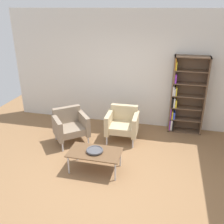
{
  "coord_description": "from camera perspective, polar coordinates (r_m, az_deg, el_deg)",
  "views": [
    {
      "loc": [
        0.96,
        -3.69,
        2.94
      ],
      "look_at": [
        -0.11,
        0.84,
        0.95
      ],
      "focal_mm": 39.96,
      "sensor_mm": 36.0,
      "label": 1
    }
  ],
  "objects": [
    {
      "name": "coffee_table_low",
      "position": [
        4.79,
        -3.96,
        -9.39
      ],
      "size": [
        1.0,
        0.56,
        0.4
      ],
      "color": "brown",
      "rests_on": "ground_plane"
    },
    {
      "name": "armchair_near_window",
      "position": [
        5.81,
        -9.56,
        -2.98
      ],
      "size": [
        0.95,
        0.94,
        0.78
      ],
      "rotation": [
        0.0,
        0.0,
        0.69
      ],
      "color": "gray",
      "rests_on": "ground_plane"
    },
    {
      "name": "armchair_corner_red",
      "position": [
        5.84,
        2.43,
        -2.52
      ],
      "size": [
        0.73,
        0.67,
        0.78
      ],
      "rotation": [
        0.0,
        0.0,
        0.02
      ],
      "color": "#C6B289",
      "rests_on": "ground_plane"
    },
    {
      "name": "decorative_bowl",
      "position": [
        4.75,
        -3.98,
        -8.72
      ],
      "size": [
        0.32,
        0.32,
        0.05
      ],
      "color": "#4C4C51",
      "rests_on": "coffee_table_low"
    },
    {
      "name": "plaster_back_panel",
      "position": [
        6.4,
        4.41,
        9.6
      ],
      "size": [
        6.4,
        0.12,
        2.9
      ],
      "primitive_type": "cube",
      "color": "silver",
      "rests_on": "ground_plane"
    },
    {
      "name": "bookshelf_tall",
      "position": [
        6.29,
        16.38,
        3.39
      ],
      "size": [
        0.8,
        0.3,
        1.9
      ],
      "color": "brown",
      "rests_on": "ground_plane"
    },
    {
      "name": "ground_plane",
      "position": [
        4.81,
        -1.0,
        -14.49
      ],
      "size": [
        8.32,
        8.32,
        0.0
      ],
      "primitive_type": "plane",
      "color": "olive"
    }
  ]
}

